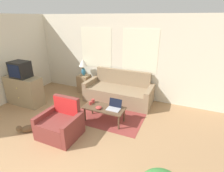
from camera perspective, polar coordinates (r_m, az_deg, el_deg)
The scene contains 14 objects.
wall_back at distance 5.68m, azimuth 2.50°, elevation 9.42°, with size 6.95×0.06×2.60m.
rug at distance 5.08m, azimuth 0.51°, elevation -7.93°, with size 1.86×1.94×0.01m.
couch at distance 5.53m, azimuth 2.30°, elevation -2.07°, with size 2.09×0.88×0.94m.
armchair at distance 4.18m, azimuth -16.27°, elevation -11.98°, with size 0.86×0.74×0.84m.
tv_dresser at distance 5.89m, azimuth -26.68°, elevation -1.39°, with size 1.12×0.49×0.87m.
television at distance 5.69m, azimuth -27.82°, elevation 4.81°, with size 0.53×0.41×0.47m.
side_table at distance 6.24m, azimuth -9.03°, elevation 0.74°, with size 0.39×0.39×0.62m.
table_lamp at distance 6.03m, azimuth -9.41°, elevation 6.89°, with size 0.29×0.29×0.58m.
coffee_table at distance 4.44m, azimuth -2.52°, elevation -7.54°, with size 1.03×0.47×0.40m.
laptop at distance 4.33m, azimuth 0.72°, elevation -6.81°, with size 0.33×0.28×0.23m.
cup_navy at distance 4.65m, azimuth -6.22°, elevation -4.87°, with size 0.09×0.09×0.10m.
cup_yellow at distance 4.56m, azimuth -7.08°, elevation -5.57°, with size 0.07×0.07×0.08m.
snack_bowl at distance 4.35m, azimuth -4.36°, elevation -7.02°, with size 0.16×0.16×0.06m.
cat_black at distance 4.63m, azimuth -25.97°, elevation -12.38°, with size 0.51×0.45×0.19m.
Camera 1 is at (2.00, -1.27, 2.52)m, focal length 28.00 mm.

